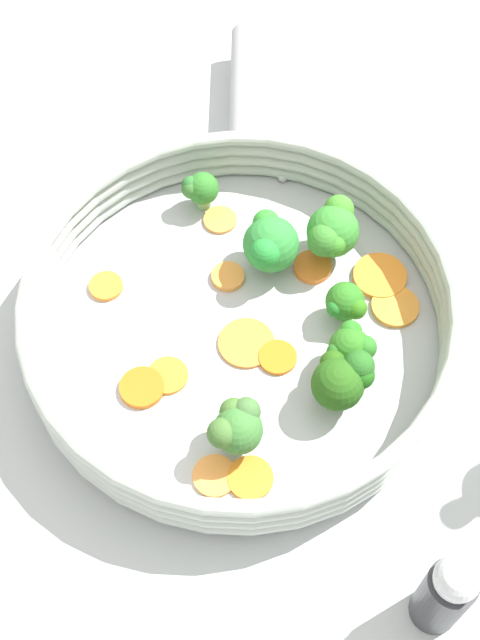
{
  "coord_description": "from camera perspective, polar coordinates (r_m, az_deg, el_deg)",
  "views": [
    {
      "loc": [
        -0.25,
        0.28,
        0.65
      ],
      "look_at": [
        0.0,
        0.0,
        0.03
      ],
      "focal_mm": 50.0,
      "sensor_mm": 36.0,
      "label": 1
    }
  ],
  "objects": [
    {
      "name": "carrot_slice_3",
      "position": [
        0.72,
        -4.65,
        -3.56
      ],
      "size": [
        0.04,
        0.04,
        0.0
      ],
      "primitive_type": "cylinder",
      "rotation": [
        0.0,
        0.0,
        6.0
      ],
      "color": "orange",
      "rests_on": "skillet"
    },
    {
      "name": "carrot_slice_5",
      "position": [
        0.76,
        -0.78,
        2.8
      ],
      "size": [
        0.04,
        0.04,
        0.01
      ],
      "primitive_type": "cylinder",
      "rotation": [
        0.0,
        0.0,
        4.11
      ],
      "color": "orange",
      "rests_on": "skillet"
    },
    {
      "name": "carrot_slice_2",
      "position": [
        0.77,
        4.67,
        3.4
      ],
      "size": [
        0.04,
        0.04,
        0.01
      ],
      "primitive_type": "cylinder",
      "rotation": [
        0.0,
        0.0,
        3.36
      ],
      "color": "orange",
      "rests_on": "skillet"
    },
    {
      "name": "skillet_rim_wall",
      "position": [
        0.71,
        -0.0,
        0.45
      ],
      "size": [
        0.35,
        0.35,
        0.05
      ],
      "color": "#B0BBB1",
      "rests_on": "skillet"
    },
    {
      "name": "carrot_slice_1",
      "position": [
        0.68,
        -1.62,
        -9.94
      ],
      "size": [
        0.04,
        0.04,
        0.0
      ],
      "primitive_type": "cylinder",
      "rotation": [
        0.0,
        0.0,
        3.31
      ],
      "color": "#F99340",
      "rests_on": "skillet"
    },
    {
      "name": "carrot_slice_11",
      "position": [
        0.71,
        -6.3,
        -4.32
      ],
      "size": [
        0.04,
        0.04,
        0.01
      ],
      "primitive_type": "cylinder",
      "rotation": [
        0.0,
        0.0,
        4.99
      ],
      "color": "orange",
      "rests_on": "skillet"
    },
    {
      "name": "skillet",
      "position": [
        0.74,
        -0.0,
        -0.94
      ],
      "size": [
        0.34,
        0.34,
        0.02
      ],
      "primitive_type": "cylinder",
      "color": "#B2B5B7",
      "rests_on": "ground_plane"
    },
    {
      "name": "broccoli_floret_1",
      "position": [
        0.68,
        6.74,
        -3.61
      ],
      "size": [
        0.04,
        0.05,
        0.05
      ],
      "color": "#5D8E54",
      "rests_on": "skillet"
    },
    {
      "name": "broccoli_floret_3",
      "position": [
        0.7,
        7.07,
        -1.74
      ],
      "size": [
        0.04,
        0.04,
        0.05
      ],
      "color": "#6C9C5E",
      "rests_on": "skillet"
    },
    {
      "name": "ground_plane",
      "position": [
        0.75,
        -0.0,
        -1.28
      ],
      "size": [
        4.0,
        4.0,
        0.0
      ],
      "primitive_type": "plane",
      "color": "#B3BABB"
    },
    {
      "name": "carrot_slice_7",
      "position": [
        0.77,
        8.94,
        2.78
      ],
      "size": [
        0.05,
        0.05,
        0.01
      ],
      "primitive_type": "cylinder",
      "rotation": [
        0.0,
        0.0,
        1.67
      ],
      "color": "orange",
      "rests_on": "skillet"
    },
    {
      "name": "salt_shaker",
      "position": [
        0.64,
        13.05,
        -16.65
      ],
      "size": [
        0.03,
        0.03,
        0.1
      ],
      "color": "#333338",
      "rests_on": "ground_plane"
    },
    {
      "name": "carrot_slice_4",
      "position": [
        0.68,
        0.66,
        -10.08
      ],
      "size": [
        0.05,
        0.05,
        0.0
      ],
      "primitive_type": "cylinder",
      "rotation": [
        0.0,
        0.0,
        1.92
      ],
      "color": "orange",
      "rests_on": "skillet"
    },
    {
      "name": "broccoli_floret_4",
      "position": [
        0.79,
        -2.6,
        8.37
      ],
      "size": [
        0.03,
        0.03,
        0.04
      ],
      "color": "#7DAD66",
      "rests_on": "skillet"
    },
    {
      "name": "broccoli_floret_6",
      "position": [
        0.74,
        1.92,
        4.89
      ],
      "size": [
        0.05,
        0.05,
        0.05
      ],
      "color": "#609053",
      "rests_on": "skillet"
    },
    {
      "name": "carrot_slice_8",
      "position": [
        0.76,
        -8.57,
        2.15
      ],
      "size": [
        0.04,
        0.04,
        0.0
      ],
      "primitive_type": "cylinder",
      "rotation": [
        0.0,
        0.0,
        5.81
      ],
      "color": "orange",
      "rests_on": "skillet"
    },
    {
      "name": "skillet_rivet_left",
      "position": [
        0.83,
        2.75,
        9.1
      ],
      "size": [
        0.01,
        0.01,
        0.01
      ],
      "primitive_type": "sphere",
      "color": "#AFB7B3",
      "rests_on": "skillet"
    },
    {
      "name": "skillet_handle",
      "position": [
        0.88,
        0.22,
        14.25
      ],
      "size": [
        0.13,
        0.15,
        0.03
      ],
      "primitive_type": "cylinder",
      "rotation": [
        1.57,
        0.0,
        0.72
      ],
      "color": "#999B9E",
      "rests_on": "skillet"
    },
    {
      "name": "carrot_slice_9",
      "position": [
        0.8,
        -1.28,
        6.42
      ],
      "size": [
        0.04,
        0.04,
        0.0
      ],
      "primitive_type": "cylinder",
      "rotation": [
        0.0,
        0.0,
        3.88
      ],
      "color": "#EB913E",
      "rests_on": "skillet"
    },
    {
      "name": "carrot_slice_10",
      "position": [
        0.73,
        0.41,
        -1.48
      ],
      "size": [
        0.05,
        0.05,
        0.0
      ],
      "primitive_type": "cylinder",
      "rotation": [
        0.0,
        0.0,
        3.17
      ],
      "color": "orange",
      "rests_on": "skillet"
    },
    {
      "name": "skillet_rivet_right",
      "position": [
        0.83,
        -2.46,
        9.15
      ],
      "size": [
        0.01,
        0.01,
        0.01
      ],
      "primitive_type": "sphere",
      "color": "#B1B9B5",
      "rests_on": "skillet"
    },
    {
      "name": "carrot_slice_0",
      "position": [
        0.76,
        9.9,
        0.86
      ],
      "size": [
        0.05,
        0.05,
        0.0
      ],
      "primitive_type": "cylinder",
      "rotation": [
        0.0,
        0.0,
        1.15
      ],
      "color": "orange",
      "rests_on": "skillet"
    },
    {
      "name": "broccoli_floret_2",
      "position": [
        0.66,
        -0.23,
        -6.82
      ],
      "size": [
        0.04,
        0.05,
        0.05
      ],
      "color": "#6C9154",
      "rests_on": "skillet"
    },
    {
      "name": "broccoli_floret_0",
      "position": [
        0.75,
        5.94,
        5.65
      ],
      "size": [
        0.04,
        0.06,
        0.06
      ],
      "color": "#74A259",
      "rests_on": "skillet"
    },
    {
      "name": "broccoli_floret_5",
      "position": [
        0.73,
        6.78,
        1.08
      ],
      "size": [
        0.04,
        0.03,
        0.04
      ],
      "color": "#779F57",
      "rests_on": "skillet"
    },
    {
      "name": "carrot_slice_6",
      "position": [
        0.72,
        2.24,
        -2.59
      ],
      "size": [
        0.04,
        0.04,
        0.0
      ],
      "primitive_type": "cylinder",
      "rotation": [
        0.0,
        0.0,
        3.71
      ],
      "color": "orange",
      "rests_on": "skillet"
    }
  ]
}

